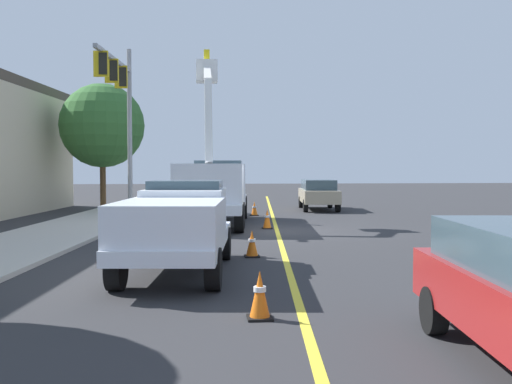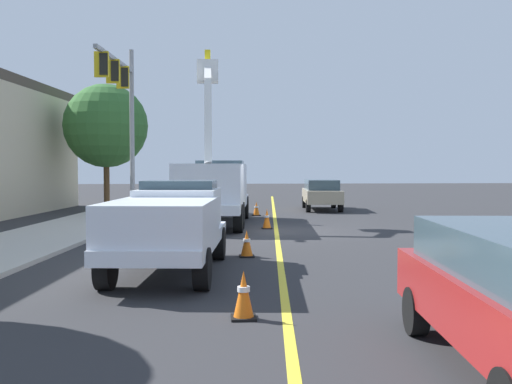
{
  "view_description": "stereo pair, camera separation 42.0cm",
  "coord_description": "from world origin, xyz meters",
  "px_view_note": "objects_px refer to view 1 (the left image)",
  "views": [
    {
      "loc": [
        -20.96,
        2.79,
        2.4
      ],
      "look_at": [
        1.56,
        0.64,
        1.4
      ],
      "focal_mm": 39.82,
      "sensor_mm": 36.0,
      "label": 1
    },
    {
      "loc": [
        -20.99,
        2.37,
        2.4
      ],
      "look_at": [
        1.56,
        0.64,
        1.4
      ],
      "focal_mm": 39.82,
      "sensor_mm": 36.0,
      "label": 2
    }
  ],
  "objects_px": {
    "traffic_cone_mid_front": "(252,244)",
    "service_pickup_truck": "(178,224)",
    "traffic_cone_leading": "(260,295)",
    "traffic_cone_mid_rear": "(267,219)",
    "traffic_cone_trailing": "(254,209)",
    "utility_bucket_truck": "(214,186)",
    "traffic_signal_mast": "(121,98)",
    "passing_minivan": "(318,192)"
  },
  "relations": [
    {
      "from": "traffic_cone_mid_rear",
      "to": "traffic_cone_trailing",
      "type": "xyz_separation_m",
      "value": [
        5.91,
        -0.04,
        -0.04
      ]
    },
    {
      "from": "service_pickup_truck",
      "to": "traffic_cone_mid_rear",
      "type": "relative_size",
      "value": 7.46
    },
    {
      "from": "traffic_cone_leading",
      "to": "traffic_cone_mid_front",
      "type": "distance_m",
      "value": 6.18
    },
    {
      "from": "utility_bucket_truck",
      "to": "traffic_cone_leading",
      "type": "bearing_deg",
      "value": -178.48
    },
    {
      "from": "traffic_cone_leading",
      "to": "traffic_cone_trailing",
      "type": "distance_m",
      "value": 18.99
    },
    {
      "from": "traffic_cone_trailing",
      "to": "traffic_cone_leading",
      "type": "bearing_deg",
      "value": 174.99
    },
    {
      "from": "utility_bucket_truck",
      "to": "traffic_signal_mast",
      "type": "relative_size",
      "value": 1.05
    },
    {
      "from": "utility_bucket_truck",
      "to": "traffic_cone_mid_front",
      "type": "xyz_separation_m",
      "value": [
        -8.68,
        -0.81,
        -1.27
      ]
    },
    {
      "from": "passing_minivan",
      "to": "traffic_cone_mid_rear",
      "type": "relative_size",
      "value": 6.41
    },
    {
      "from": "service_pickup_truck",
      "to": "traffic_cone_leading",
      "type": "distance_m",
      "value": 4.34
    },
    {
      "from": "passing_minivan",
      "to": "traffic_cone_mid_rear",
      "type": "xyz_separation_m",
      "value": [
        -9.43,
        3.97,
        -0.59
      ]
    },
    {
      "from": "traffic_signal_mast",
      "to": "utility_bucket_truck",
      "type": "bearing_deg",
      "value": -117.79
    },
    {
      "from": "passing_minivan",
      "to": "traffic_cone_trailing",
      "type": "relative_size",
      "value": 7.16
    },
    {
      "from": "traffic_cone_mid_front",
      "to": "traffic_cone_mid_rear",
      "type": "height_order",
      "value": "traffic_cone_mid_rear"
    },
    {
      "from": "traffic_cone_mid_front",
      "to": "utility_bucket_truck",
      "type": "bearing_deg",
      "value": 5.34
    },
    {
      "from": "traffic_cone_mid_front",
      "to": "passing_minivan",
      "type": "bearing_deg",
      "value": -17.61
    },
    {
      "from": "passing_minivan",
      "to": "utility_bucket_truck",
      "type": "bearing_deg",
      "value": 141.76
    },
    {
      "from": "traffic_signal_mast",
      "to": "traffic_cone_mid_front",
      "type": "bearing_deg",
      "value": -155.65
    },
    {
      "from": "utility_bucket_truck",
      "to": "traffic_signal_mast",
      "type": "distance_m",
      "value": 6.01
    },
    {
      "from": "service_pickup_truck",
      "to": "traffic_cone_trailing",
      "type": "relative_size",
      "value": 8.33
    },
    {
      "from": "utility_bucket_truck",
      "to": "passing_minivan",
      "type": "bearing_deg",
      "value": -38.24
    },
    {
      "from": "traffic_cone_trailing",
      "to": "passing_minivan",
      "type": "bearing_deg",
      "value": -48.15
    },
    {
      "from": "traffic_cone_mid_front",
      "to": "service_pickup_truck",
      "type": "bearing_deg",
      "value": 138.87
    },
    {
      "from": "service_pickup_truck",
      "to": "traffic_signal_mast",
      "type": "distance_m",
      "value": 14.02
    },
    {
      "from": "traffic_cone_mid_rear",
      "to": "traffic_cone_trailing",
      "type": "relative_size",
      "value": 1.12
    },
    {
      "from": "traffic_cone_mid_rear",
      "to": "service_pickup_truck",
      "type": "bearing_deg",
      "value": 161.16
    },
    {
      "from": "traffic_cone_mid_front",
      "to": "traffic_cone_trailing",
      "type": "height_order",
      "value": "traffic_cone_mid_front"
    },
    {
      "from": "service_pickup_truck",
      "to": "traffic_cone_mid_front",
      "type": "relative_size",
      "value": 8.1
    },
    {
      "from": "traffic_cone_mid_front",
      "to": "traffic_signal_mast",
      "type": "distance_m",
      "value": 12.95
    },
    {
      "from": "service_pickup_truck",
      "to": "traffic_cone_mid_front",
      "type": "xyz_separation_m",
      "value": [
        2.14,
        -1.87,
        -0.77
      ]
    },
    {
      "from": "passing_minivan",
      "to": "traffic_cone_leading",
      "type": "relative_size",
      "value": 6.47
    },
    {
      "from": "passing_minivan",
      "to": "traffic_cone_mid_rear",
      "type": "height_order",
      "value": "passing_minivan"
    },
    {
      "from": "traffic_cone_mid_rear",
      "to": "passing_minivan",
      "type": "bearing_deg",
      "value": -22.83
    },
    {
      "from": "traffic_cone_leading",
      "to": "traffic_cone_mid_rear",
      "type": "relative_size",
      "value": 0.99
    },
    {
      "from": "passing_minivan",
      "to": "traffic_cone_leading",
      "type": "height_order",
      "value": "passing_minivan"
    },
    {
      "from": "passing_minivan",
      "to": "traffic_cone_leading",
      "type": "bearing_deg",
      "value": 166.02
    },
    {
      "from": "traffic_cone_trailing",
      "to": "traffic_signal_mast",
      "type": "bearing_deg",
      "value": 107.26
    },
    {
      "from": "traffic_cone_leading",
      "to": "utility_bucket_truck",
      "type": "bearing_deg",
      "value": 1.52
    },
    {
      "from": "service_pickup_truck",
      "to": "traffic_signal_mast",
      "type": "relative_size",
      "value": 0.72
    },
    {
      "from": "traffic_cone_leading",
      "to": "traffic_cone_mid_rear",
      "type": "height_order",
      "value": "traffic_cone_mid_rear"
    },
    {
      "from": "service_pickup_truck",
      "to": "traffic_cone_mid_front",
      "type": "bearing_deg",
      "value": -41.13
    },
    {
      "from": "service_pickup_truck",
      "to": "traffic_cone_leading",
      "type": "bearing_deg",
      "value": -160.15
    }
  ]
}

